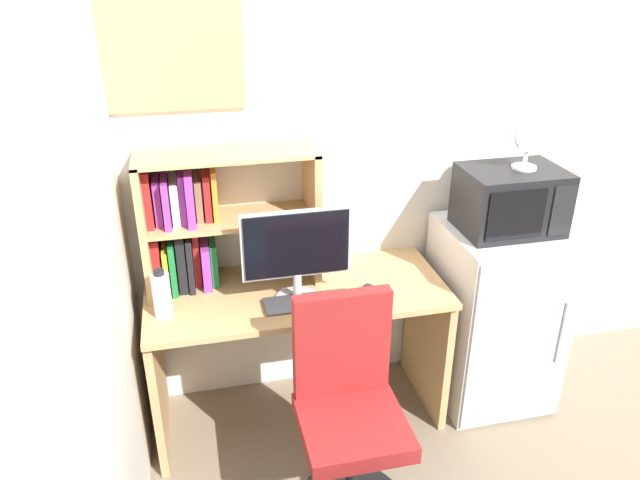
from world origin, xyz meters
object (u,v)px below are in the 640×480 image
(computer_mouse, at_px, (370,290))
(microwave, at_px, (510,200))
(keyboard, at_px, (307,302))
(water_bottle, at_px, (162,295))
(desk_chair, at_px, (348,424))
(monitor, at_px, (297,251))
(desk_fan, at_px, (529,142))
(wall_corkboard, at_px, (161,51))
(hutch_bookshelf, at_px, (202,221))
(mini_fridge, at_px, (494,314))

(computer_mouse, distance_m, microwave, 0.77)
(keyboard, bearing_deg, water_bottle, 175.48)
(water_bottle, distance_m, desk_chair, 0.92)
(monitor, bearing_deg, computer_mouse, -2.31)
(monitor, distance_m, water_bottle, 0.58)
(desk_fan, relative_size, wall_corkboard, 0.34)
(hutch_bookshelf, bearing_deg, computer_mouse, -20.99)
(monitor, xyz_separation_m, computer_mouse, (0.32, -0.01, -0.22))
(mini_fridge, xyz_separation_m, desk_chair, (-0.90, -0.54, -0.04))
(monitor, xyz_separation_m, wall_corkboard, (-0.47, 0.37, 0.77))
(computer_mouse, bearing_deg, wall_corkboard, 154.33)
(hutch_bookshelf, bearing_deg, wall_corkboard, 130.92)
(water_bottle, distance_m, mini_fridge, 1.62)
(desk_chair, xyz_separation_m, wall_corkboard, (-0.58, 0.84, 1.31))
(desk_fan, height_order, wall_corkboard, wall_corkboard)
(water_bottle, xyz_separation_m, desk_chair, (0.67, -0.48, -0.40))
(mini_fridge, bearing_deg, desk_fan, -2.78)
(computer_mouse, bearing_deg, hutch_bookshelf, 159.01)
(hutch_bookshelf, xyz_separation_m, monitor, (0.37, -0.25, -0.06))
(computer_mouse, bearing_deg, water_bottle, 178.71)
(desk_fan, distance_m, wall_corkboard, 1.60)
(desk_chair, bearing_deg, hutch_bookshelf, 123.42)
(monitor, relative_size, water_bottle, 2.16)
(mini_fridge, relative_size, wall_corkboard, 1.40)
(microwave, bearing_deg, hutch_bookshelf, 172.70)
(computer_mouse, relative_size, desk_fan, 0.44)
(computer_mouse, height_order, desk_chair, desk_chair)
(wall_corkboard, bearing_deg, keyboard, -39.00)
(desk_fan, bearing_deg, mini_fridge, 177.22)
(monitor, relative_size, desk_fan, 2.06)
(microwave, distance_m, desk_chair, 1.24)
(microwave, relative_size, desk_fan, 1.97)
(mini_fridge, distance_m, desk_chair, 1.06)
(wall_corkboard, bearing_deg, computer_mouse, -25.67)
(mini_fridge, distance_m, desk_fan, 0.88)
(microwave, bearing_deg, keyboard, -173.14)
(desk_chair, height_order, wall_corkboard, wall_corkboard)
(hutch_bookshelf, xyz_separation_m, wall_corkboard, (-0.10, 0.12, 0.71))
(computer_mouse, relative_size, water_bottle, 0.47)
(mini_fridge, xyz_separation_m, microwave, (0.00, 0.00, 0.61))
(wall_corkboard, bearing_deg, water_bottle, -104.77)
(monitor, distance_m, wall_corkboard, 0.98)
(monitor, xyz_separation_m, desk_fan, (1.06, 0.07, 0.38))
(wall_corkboard, bearing_deg, microwave, -11.16)
(mini_fridge, relative_size, microwave, 2.08)
(computer_mouse, xyz_separation_m, wall_corkboard, (-0.80, 0.38, 0.99))
(keyboard, height_order, desk_fan, desk_fan)
(microwave, distance_m, wall_corkboard, 1.65)
(hutch_bookshelf, distance_m, desk_chair, 1.06)
(water_bottle, bearing_deg, monitor, -0.70)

